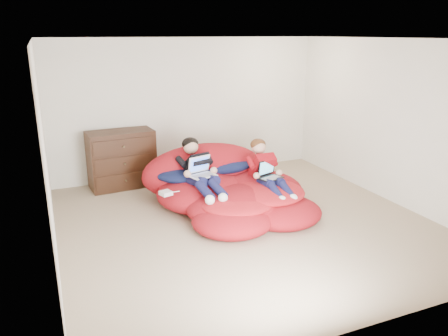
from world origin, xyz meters
The scene contains 9 objects.
room_shell centered at (0.00, 0.00, 0.22)m, with size 5.10×5.10×2.77m.
dresser centered at (-1.32, 2.21, 0.49)m, with size 1.14×0.65×0.99m.
beanbag_pile centered at (0.01, 0.67, 0.27)m, with size 2.41×2.42×0.94m.
cream_pillow centered at (-0.53, 1.42, 0.62)m, with size 0.43×0.27×0.27m, color white.
older_boy centered at (-0.43, 0.76, 0.66)m, with size 0.44×1.29×0.69m.
younger_boy centered at (0.53, 0.41, 0.63)m, with size 0.32×1.11×0.72m.
laptop_white centered at (-0.43, 0.63, 0.64)m, with size 0.42×0.41×0.27m.
laptop_black centered at (0.53, 0.33, 0.57)m, with size 0.41×0.38×0.26m.
power_adapter centered at (-1.01, 0.49, 0.42)m, with size 0.15×0.15×0.06m, color silver.
Camera 1 is at (-2.46, -5.12, 2.57)m, focal length 35.00 mm.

